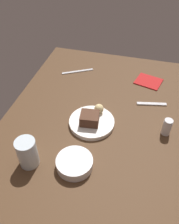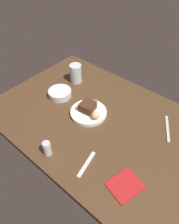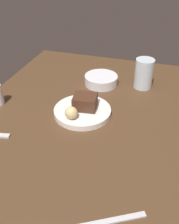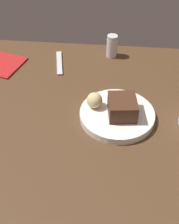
# 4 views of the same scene
# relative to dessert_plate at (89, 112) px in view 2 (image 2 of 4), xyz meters

# --- Properties ---
(dining_table) EXTENTS (1.20, 0.84, 0.03)m
(dining_table) POSITION_rel_dessert_plate_xyz_m (0.06, 0.01, -0.03)
(dining_table) COLOR #4C331E
(dining_table) RESTS_ON ground
(dessert_plate) EXTENTS (0.21, 0.21, 0.02)m
(dessert_plate) POSITION_rel_dessert_plate_xyz_m (0.00, 0.00, 0.00)
(dessert_plate) COLOR white
(dessert_plate) RESTS_ON dining_table
(chocolate_cake_slice) EXTENTS (0.09, 0.09, 0.05)m
(chocolate_cake_slice) POSITION_rel_dessert_plate_xyz_m (-0.01, 0.01, 0.04)
(chocolate_cake_slice) COLOR #472819
(chocolate_cake_slice) RESTS_ON dessert_plate
(bread_roll) EXTENTS (0.04, 0.04, 0.04)m
(bread_roll) POSITION_rel_dessert_plate_xyz_m (0.07, -0.02, 0.03)
(bread_roll) COLOR #DBC184
(bread_roll) RESTS_ON dessert_plate
(salt_shaker) EXTENTS (0.04, 0.04, 0.08)m
(salt_shaker) POSITION_rel_dessert_plate_xyz_m (0.03, -0.34, 0.03)
(salt_shaker) COLOR silver
(salt_shaker) RESTS_ON dining_table
(water_glass) EXTENTS (0.08, 0.08, 0.13)m
(water_glass) POSITION_rel_dessert_plate_xyz_m (-0.27, 0.19, 0.05)
(water_glass) COLOR silver
(water_glass) RESTS_ON dining_table
(side_bowl) EXTENTS (0.15, 0.15, 0.04)m
(side_bowl) POSITION_rel_dessert_plate_xyz_m (-0.24, 0.00, 0.01)
(side_bowl) COLOR silver
(side_bowl) RESTS_ON dining_table
(dessert_spoon) EXTENTS (0.05, 0.15, 0.01)m
(dessert_spoon) POSITION_rel_dessert_plate_xyz_m (0.21, -0.26, -0.01)
(dessert_spoon) COLOR silver
(dessert_spoon) RESTS_ON dining_table
(butter_knife) EXTENTS (0.10, 0.17, 0.01)m
(butter_knife) POSITION_rel_dessert_plate_xyz_m (0.40, 0.19, -0.01)
(butter_knife) COLOR silver
(butter_knife) RESTS_ON dining_table
(folded_napkin) EXTENTS (0.15, 0.17, 0.01)m
(folded_napkin) POSITION_rel_dessert_plate_xyz_m (0.41, -0.23, -0.01)
(folded_napkin) COLOR #B21E1E
(folded_napkin) RESTS_ON dining_table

